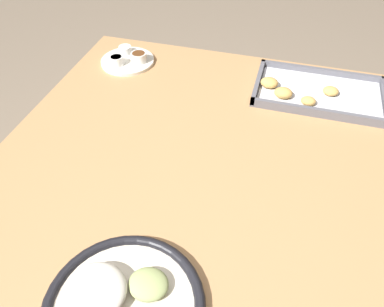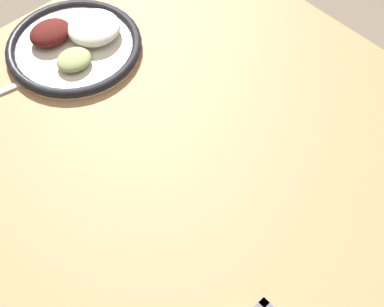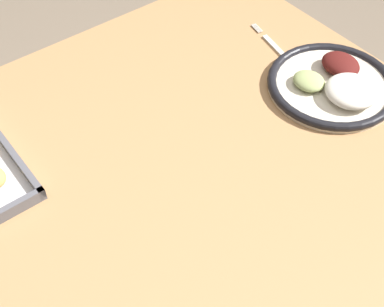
% 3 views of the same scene
% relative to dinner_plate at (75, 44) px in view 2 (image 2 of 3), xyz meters
% --- Properties ---
extents(ground_plane, '(8.00, 8.00, 0.00)m').
position_rel_dinner_plate_xyz_m(ground_plane, '(0.03, 0.37, -0.72)').
color(ground_plane, '#7A6B59').
extents(dining_table, '(0.98, 1.07, 0.70)m').
position_rel_dinner_plate_xyz_m(dining_table, '(0.03, 0.37, -0.11)').
color(dining_table, '#AD7F51').
rests_on(dining_table, ground_plane).
extents(dinner_plate, '(0.28, 0.28, 0.05)m').
position_rel_dinner_plate_xyz_m(dinner_plate, '(0.00, 0.00, 0.00)').
color(dinner_plate, beige).
rests_on(dinner_plate, dining_table).
extents(fork, '(0.19, 0.05, 0.00)m').
position_rel_dinner_plate_xyz_m(fork, '(0.18, -0.00, -0.01)').
color(fork, silver).
rests_on(fork, dining_table).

